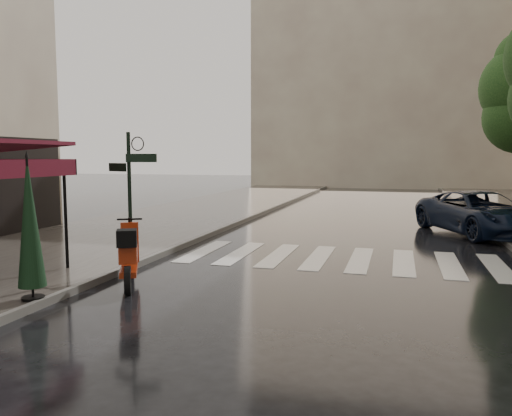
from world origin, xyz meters
The scene contains 10 objects.
ground centered at (0.00, 0.00, 0.00)m, with size 120.00×120.00×0.00m, color black.
sidewalk_near centered at (-4.50, 12.00, 0.06)m, with size 6.00×60.00×0.12m, color #38332D.
curb_near centered at (-1.45, 12.00, 0.07)m, with size 0.12×60.00×0.16m, color #595651.
curb_far centered at (7.45, 12.00, 0.07)m, with size 0.12×60.00×0.16m, color #595651.
crosswalk centered at (2.98, 6.00, 0.01)m, with size 7.85×3.20×0.01m.
signpost centered at (-1.19, 3.00, 1.83)m, with size 1.17×0.29×3.10m.
backdrop_building centered at (3.00, 38.00, 10.00)m, with size 22.00×6.00×20.00m, color tan.
scooter centered at (-0.74, 2.12, 0.59)m, with size 1.09×1.78×1.28m.
parked_car centered at (7.00, 11.26, 0.72)m, with size 2.38×5.17×1.44m, color black.
parasol_back centered at (-1.65, 0.47, 1.46)m, with size 0.47×0.47×2.50m.
Camera 1 is at (4.38, -6.56, 2.57)m, focal length 35.00 mm.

